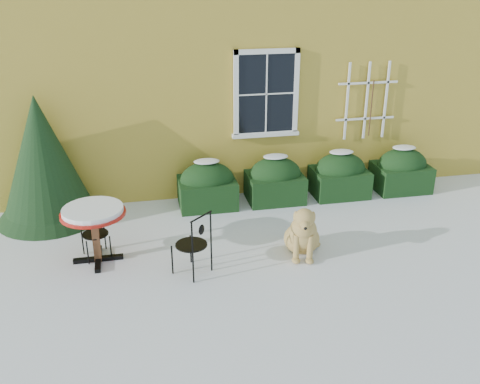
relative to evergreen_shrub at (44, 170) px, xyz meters
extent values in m
plane|color=white|center=(3.12, -2.63, -0.89)|extent=(80.00, 80.00, 0.00)
cube|color=gold|center=(3.12, 4.37, 2.11)|extent=(12.00, 8.00, 6.00)
cube|color=black|center=(4.02, 0.33, 1.08)|extent=(1.05, 0.03, 1.45)
cube|color=white|center=(4.02, 0.32, 1.85)|extent=(1.23, 0.06, 0.09)
cube|color=white|center=(4.02, 0.32, 0.31)|extent=(1.23, 0.06, 0.09)
cube|color=white|center=(3.45, 0.32, 1.08)|extent=(0.09, 0.06, 1.63)
cube|color=white|center=(4.59, 0.32, 1.08)|extent=(0.09, 0.06, 1.63)
cube|color=white|center=(4.02, 0.31, 1.08)|extent=(0.02, 0.02, 1.45)
cube|color=white|center=(4.02, 0.31, 1.08)|extent=(1.05, 0.02, 0.02)
cube|color=white|center=(4.02, 0.32, 0.31)|extent=(1.29, 0.14, 0.07)
cube|color=white|center=(5.62, 0.31, 0.86)|extent=(0.04, 0.03, 1.50)
cube|color=white|center=(6.02, 0.31, 0.86)|extent=(0.04, 0.03, 1.50)
cube|color=white|center=(6.42, 0.31, 0.86)|extent=(0.04, 0.03, 1.50)
cube|color=white|center=(6.02, 0.31, 0.51)|extent=(1.20, 0.03, 0.04)
cube|color=white|center=(6.02, 0.31, 1.21)|extent=(1.20, 0.03, 0.04)
cylinder|color=#472D19|center=(6.12, 0.29, 0.71)|extent=(0.02, 0.02, 1.10)
cube|color=black|center=(2.82, -0.08, -0.63)|extent=(1.05, 0.80, 0.52)
ellipsoid|color=black|center=(2.82, -0.08, -0.37)|extent=(1.00, 0.72, 0.67)
ellipsoid|color=white|center=(2.82, -0.08, -0.01)|extent=(0.47, 0.32, 0.06)
cube|color=black|center=(4.12, -0.08, -0.63)|extent=(1.05, 0.80, 0.52)
ellipsoid|color=black|center=(4.12, -0.08, -0.37)|extent=(1.00, 0.72, 0.67)
ellipsoid|color=white|center=(4.12, -0.08, -0.01)|extent=(0.47, 0.32, 0.06)
cube|color=black|center=(5.42, -0.08, -0.63)|extent=(1.05, 0.80, 0.52)
ellipsoid|color=black|center=(5.42, -0.08, -0.37)|extent=(1.00, 0.72, 0.67)
ellipsoid|color=white|center=(5.42, -0.08, -0.01)|extent=(0.47, 0.32, 0.06)
cube|color=black|center=(6.72, -0.08, -0.63)|extent=(1.05, 0.80, 0.52)
ellipsoid|color=black|center=(6.72, -0.08, -0.37)|extent=(1.00, 0.72, 0.67)
ellipsoid|color=white|center=(6.72, -0.08, -0.01)|extent=(0.47, 0.32, 0.06)
cone|color=black|center=(0.00, 0.00, -0.36)|extent=(1.83, 1.83, 1.06)
cone|color=black|center=(0.00, 0.00, 0.22)|extent=(1.64, 1.64, 2.22)
cube|color=black|center=(0.88, -1.75, -0.86)|extent=(0.75, 0.09, 0.06)
cube|color=black|center=(0.88, -1.75, -0.86)|extent=(0.09, 0.75, 0.06)
cube|color=brown|center=(0.88, -1.75, -0.49)|extent=(0.11, 0.11, 0.80)
cylinder|color=#AC160E|center=(0.88, -1.75, -0.09)|extent=(0.96, 0.96, 0.04)
cylinder|color=white|center=(0.88, -1.75, -0.04)|extent=(0.89, 0.89, 0.07)
cylinder|color=black|center=(2.27, -2.08, -0.67)|extent=(0.02, 0.02, 0.46)
cylinder|color=black|center=(1.97, -2.35, -0.67)|extent=(0.02, 0.02, 0.46)
cylinder|color=black|center=(2.54, -2.38, -0.67)|extent=(0.02, 0.02, 0.46)
cylinder|color=black|center=(2.24, -2.65, -0.67)|extent=(0.02, 0.02, 0.46)
cylinder|color=black|center=(2.25, -2.37, -0.44)|extent=(0.47, 0.47, 0.02)
cylinder|color=black|center=(2.54, -2.38, -0.18)|extent=(0.02, 0.02, 0.51)
cylinder|color=black|center=(2.24, -2.65, -0.18)|extent=(0.02, 0.02, 0.51)
cylinder|color=black|center=(2.39, -2.52, 0.07)|extent=(0.35, 0.32, 0.02)
ellipsoid|color=black|center=(2.39, -2.52, -0.13)|extent=(0.11, 0.10, 0.16)
cylinder|color=black|center=(0.75, -1.82, -0.70)|extent=(0.02, 0.02, 0.39)
cylinder|color=black|center=(1.08, -1.73, -0.70)|extent=(0.02, 0.02, 0.39)
cylinder|color=black|center=(0.65, -1.49, -0.70)|extent=(0.02, 0.02, 0.39)
cylinder|color=black|center=(0.99, -1.40, -0.70)|extent=(0.02, 0.02, 0.39)
cylinder|color=black|center=(0.87, -1.61, -0.50)|extent=(0.40, 0.40, 0.02)
cylinder|color=black|center=(0.65, -1.49, -0.28)|extent=(0.02, 0.02, 0.43)
cylinder|color=black|center=(0.99, -1.40, -0.28)|extent=(0.02, 0.02, 0.43)
cylinder|color=black|center=(0.82, -1.44, -0.07)|extent=(0.37, 0.12, 0.02)
ellipsoid|color=black|center=(0.82, -1.44, -0.24)|extent=(0.11, 0.05, 0.14)
ellipsoid|color=tan|center=(4.02, -2.07, -0.69)|extent=(0.70, 0.74, 0.46)
ellipsoid|color=tan|center=(3.97, -2.27, -0.48)|extent=(0.51, 0.48, 0.57)
sphere|color=tan|center=(3.96, -2.33, -0.36)|extent=(0.35, 0.35, 0.35)
cylinder|color=tan|center=(3.84, -2.38, -0.67)|extent=(0.09, 0.09, 0.45)
cylinder|color=tan|center=(4.04, -2.43, -0.67)|extent=(0.09, 0.09, 0.45)
ellipsoid|color=tan|center=(3.82, -2.43, -0.85)|extent=(0.12, 0.16, 0.07)
ellipsoid|color=tan|center=(4.02, -2.48, -0.85)|extent=(0.12, 0.16, 0.07)
cylinder|color=tan|center=(3.95, -2.34, -0.30)|extent=(0.26, 0.30, 0.24)
sphere|color=tan|center=(3.94, -2.39, -0.17)|extent=(0.30, 0.30, 0.30)
ellipsoid|color=tan|center=(3.91, -2.52, -0.21)|extent=(0.19, 0.26, 0.13)
sphere|color=black|center=(3.88, -2.62, -0.22)|extent=(0.05, 0.05, 0.05)
ellipsoid|color=tan|center=(3.83, -2.31, -0.17)|extent=(0.10, 0.12, 0.19)
ellipsoid|color=tan|center=(4.08, -2.38, -0.17)|extent=(0.10, 0.12, 0.19)
cylinder|color=tan|center=(4.26, -1.89, -0.83)|extent=(0.18, 0.37, 0.08)
camera|label=1|loc=(1.56, -9.15, 3.29)|focal=40.00mm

